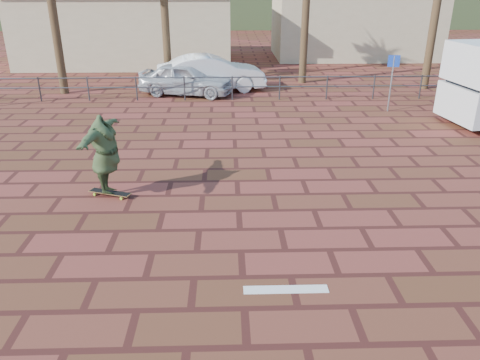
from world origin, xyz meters
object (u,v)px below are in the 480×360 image
skateboarder (105,155)px  car_white (211,73)px  longboard (110,193)px  car_silver (186,79)px

skateboarder → car_white: 11.46m
longboard → car_white: 11.48m
skateboarder → car_white: (2.09, 11.26, -0.24)m
car_silver → car_white: 1.34m
car_silver → skateboarder: bearing=-171.2°
car_white → skateboarder: bearing=160.6°
skateboarder → car_white: skateboarder is taller
skateboarder → car_white: size_ratio=0.48×
longboard → car_silver: car_silver is taller
skateboarder → car_silver: size_ratio=0.56×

